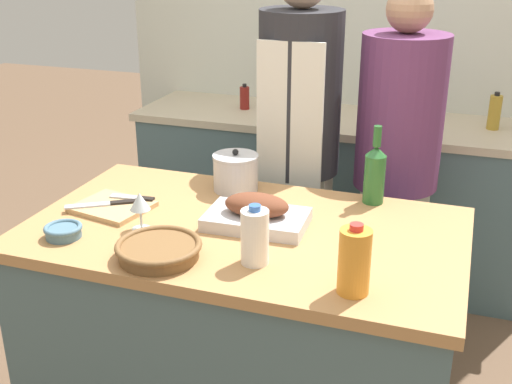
% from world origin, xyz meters
% --- Properties ---
extents(kitchen_island, '(1.47, 0.85, 0.88)m').
position_xyz_m(kitchen_island, '(0.00, 0.00, 0.44)').
color(kitchen_island, '#4C666B').
rests_on(kitchen_island, ground_plane).
extents(back_counter, '(2.17, 0.60, 0.88)m').
position_xyz_m(back_counter, '(0.00, 1.44, 0.44)').
color(back_counter, '#4C666B').
rests_on(back_counter, ground_plane).
extents(back_wall, '(2.67, 0.10, 2.55)m').
position_xyz_m(back_wall, '(0.00, 1.79, 1.27)').
color(back_wall, silver).
rests_on(back_wall, ground_plane).
extents(roasting_pan, '(0.35, 0.23, 0.11)m').
position_xyz_m(roasting_pan, '(0.04, 0.03, 0.92)').
color(roasting_pan, '#BCBCC1').
rests_on(roasting_pan, kitchen_island).
extents(wicker_basket, '(0.27, 0.27, 0.05)m').
position_xyz_m(wicker_basket, '(-0.17, -0.29, 0.90)').
color(wicker_basket, brown).
rests_on(wicker_basket, kitchen_island).
extents(cutting_board, '(0.29, 0.26, 0.02)m').
position_xyz_m(cutting_board, '(-0.50, -0.01, 0.88)').
color(cutting_board, tan).
rests_on(cutting_board, kitchen_island).
extents(stock_pot, '(0.18, 0.18, 0.17)m').
position_xyz_m(stock_pot, '(-0.15, 0.31, 0.95)').
color(stock_pot, '#B7B7BC').
rests_on(stock_pot, kitchen_island).
extents(mixing_bowl, '(0.12, 0.12, 0.04)m').
position_xyz_m(mixing_bowl, '(-0.53, -0.26, 0.90)').
color(mixing_bowl, slate).
rests_on(mixing_bowl, kitchen_island).
extents(juice_jug, '(0.09, 0.09, 0.21)m').
position_xyz_m(juice_jug, '(0.43, -0.30, 0.97)').
color(juice_jug, orange).
rests_on(juice_jug, kitchen_island).
extents(milk_jug, '(0.08, 0.08, 0.19)m').
position_xyz_m(milk_jug, '(0.12, -0.22, 0.96)').
color(milk_jug, white).
rests_on(milk_jug, kitchen_island).
extents(wine_bottle_green, '(0.08, 0.08, 0.29)m').
position_xyz_m(wine_bottle_green, '(0.38, 0.36, 0.99)').
color(wine_bottle_green, '#28662D').
rests_on(wine_bottle_green, kitchen_island).
extents(wine_glass_left, '(0.07, 0.07, 0.13)m').
position_xyz_m(wine_glass_left, '(-0.32, -0.13, 0.97)').
color(wine_glass_left, silver).
rests_on(wine_glass_left, kitchen_island).
extents(knife_chef, '(0.23, 0.16, 0.01)m').
position_xyz_m(knife_chef, '(-0.53, -0.02, 0.90)').
color(knife_chef, '#B7B7BC').
rests_on(knife_chef, cutting_board).
extents(knife_paring, '(0.17, 0.05, 0.01)m').
position_xyz_m(knife_paring, '(-0.45, 0.07, 0.90)').
color(knife_paring, '#B7B7BC').
rests_on(knife_paring, cutting_board).
extents(condiment_bottle_tall, '(0.05, 0.05, 0.20)m').
position_xyz_m(condiment_bottle_tall, '(0.36, 1.56, 0.98)').
color(condiment_bottle_tall, '#332D28').
rests_on(condiment_bottle_tall, back_counter).
extents(condiment_bottle_short, '(0.06, 0.06, 0.19)m').
position_xyz_m(condiment_bottle_short, '(0.79, 1.49, 0.97)').
color(condiment_bottle_short, '#B28E2D').
rests_on(condiment_bottle_short, back_counter).
extents(condiment_bottle_extra, '(0.05, 0.05, 0.14)m').
position_xyz_m(condiment_bottle_extra, '(-0.53, 1.45, 0.95)').
color(condiment_bottle_extra, maroon).
rests_on(condiment_bottle_extra, back_counter).
extents(person_cook_aproned, '(0.35, 0.35, 1.72)m').
position_xyz_m(person_cook_aproned, '(-0.01, 0.73, 0.95)').
color(person_cook_aproned, beige).
rests_on(person_cook_aproned, ground_plane).
extents(person_cook_guest, '(0.36, 0.36, 1.62)m').
position_xyz_m(person_cook_guest, '(0.40, 0.82, 0.89)').
color(person_cook_guest, beige).
rests_on(person_cook_guest, ground_plane).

